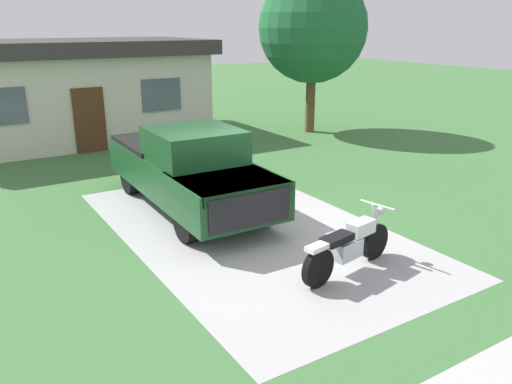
{
  "coord_description": "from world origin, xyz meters",
  "views": [
    {
      "loc": [
        -5.08,
        -8.33,
        4.04
      ],
      "look_at": [
        -0.03,
        -0.25,
        0.9
      ],
      "focal_mm": 35.91,
      "sensor_mm": 36.0,
      "label": 1
    }
  ],
  "objects_px": {
    "shade_tree": "(313,28)",
    "motorcycle": "(349,246)",
    "neighbor_house": "(69,89)",
    "pickup_truck": "(187,167)"
  },
  "relations": [
    {
      "from": "shade_tree",
      "to": "neighbor_house",
      "type": "xyz_separation_m",
      "value": [
        -8.15,
        3.65,
        -2.09
      ]
    },
    {
      "from": "pickup_truck",
      "to": "neighbor_house",
      "type": "relative_size",
      "value": 0.59
    },
    {
      "from": "motorcycle",
      "to": "neighbor_house",
      "type": "bearing_deg",
      "value": 95.77
    },
    {
      "from": "shade_tree",
      "to": "motorcycle",
      "type": "bearing_deg",
      "value": -124.56
    },
    {
      "from": "motorcycle",
      "to": "pickup_truck",
      "type": "distance_m",
      "value": 4.57
    },
    {
      "from": "pickup_truck",
      "to": "shade_tree",
      "type": "distance_m",
      "value": 9.86
    },
    {
      "from": "shade_tree",
      "to": "pickup_truck",
      "type": "bearing_deg",
      "value": -144.96
    },
    {
      "from": "motorcycle",
      "to": "pickup_truck",
      "type": "xyz_separation_m",
      "value": [
        -0.92,
        4.45,
        0.48
      ]
    },
    {
      "from": "motorcycle",
      "to": "shade_tree",
      "type": "xyz_separation_m",
      "value": [
        6.79,
        9.86,
        3.41
      ]
    },
    {
      "from": "motorcycle",
      "to": "shade_tree",
      "type": "relative_size",
      "value": 0.37
    }
  ]
}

